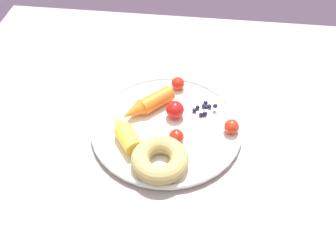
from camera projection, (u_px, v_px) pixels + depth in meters
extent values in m
cube|color=gray|center=(167.00, 129.00, 0.88)|extent=(1.12, 0.93, 0.03)
cube|color=gray|center=(317.00, 127.00, 1.38)|extent=(0.05, 0.05, 0.70)
cube|color=gray|center=(52.00, 104.00, 1.46)|extent=(0.05, 0.05, 0.70)
cylinder|color=silver|center=(168.00, 128.00, 0.85)|extent=(0.33, 0.33, 0.01)
torus|color=silver|center=(168.00, 126.00, 0.85)|extent=(0.34, 0.34, 0.01)
cylinder|color=orange|center=(156.00, 100.00, 0.88)|extent=(0.08, 0.08, 0.04)
cone|color=orange|center=(132.00, 113.00, 0.85)|extent=(0.06, 0.07, 0.04)
cylinder|color=yellow|center=(129.00, 139.00, 0.80)|extent=(0.07, 0.07, 0.04)
cone|color=yellow|center=(119.00, 124.00, 0.83)|extent=(0.06, 0.06, 0.04)
torus|color=tan|center=(162.00, 160.00, 0.76)|extent=(0.16, 0.16, 0.04)
sphere|color=#191638|center=(206.00, 103.00, 0.89)|extent=(0.01, 0.01, 0.01)
sphere|color=#191638|center=(205.00, 114.00, 0.87)|extent=(0.01, 0.01, 0.01)
sphere|color=#191638|center=(194.00, 110.00, 0.87)|extent=(0.01, 0.01, 0.01)
sphere|color=#191638|center=(204.00, 106.00, 0.88)|extent=(0.01, 0.01, 0.01)
sphere|color=#191638|center=(209.00, 106.00, 0.88)|extent=(0.01, 0.01, 0.01)
sphere|color=#191638|center=(198.00, 107.00, 0.88)|extent=(0.01, 0.01, 0.01)
sphere|color=#191638|center=(201.00, 115.00, 0.86)|extent=(0.01, 0.01, 0.01)
sphere|color=#191638|center=(206.00, 107.00, 0.87)|extent=(0.01, 0.01, 0.01)
sphere|color=#191638|center=(215.00, 106.00, 0.87)|extent=(0.01, 0.01, 0.01)
sphere|color=red|center=(176.00, 137.00, 0.80)|extent=(0.03, 0.03, 0.03)
sphere|color=red|center=(175.00, 110.00, 0.85)|extent=(0.04, 0.04, 0.04)
sphere|color=red|center=(178.00, 83.00, 0.92)|extent=(0.03, 0.03, 0.03)
sphere|color=red|center=(232.00, 127.00, 0.82)|extent=(0.03, 0.03, 0.03)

